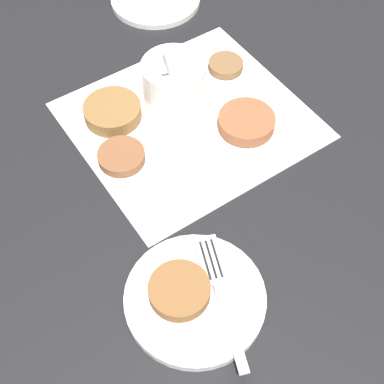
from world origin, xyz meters
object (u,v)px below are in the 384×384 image
Objects in this scene: fritter_on_plate at (179,290)px; fork at (218,285)px; sauce_bowl at (174,81)px; serving_plate at (195,297)px.

fork is at bearing -23.86° from fritter_on_plate.
fork is (-0.15, -0.31, -0.01)m from sauce_bowl.
sauce_bowl is 1.68× the size of fritter_on_plate.
sauce_bowl is 0.72× the size of serving_plate.
sauce_bowl is at bearing 64.36° from fork.
sauce_bowl is at bearing 59.56° from serving_plate.
sauce_bowl is 0.34m from fork.
sauce_bowl is 0.72× the size of fork.
fritter_on_plate is 0.43× the size of fork.
fritter_on_plate reaches higher than serving_plate.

